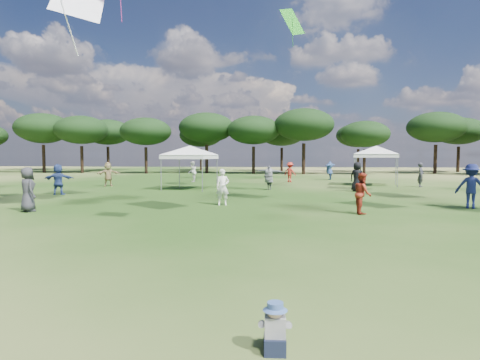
% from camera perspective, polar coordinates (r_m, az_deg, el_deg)
% --- Properties ---
extents(tree_line, '(108.78, 17.63, 7.77)m').
position_cam_1_polar(tree_line, '(50.23, 7.84, 7.21)').
color(tree_line, black).
rests_on(tree_line, ground).
extents(tent_left, '(5.88, 5.88, 3.15)m').
position_cam_1_polar(tent_left, '(26.34, -7.15, 4.58)').
color(tent_left, gray).
rests_on(tent_left, ground).
extents(tent_right, '(5.99, 5.99, 3.22)m').
position_cam_1_polar(tent_right, '(31.13, 18.81, 4.39)').
color(tent_right, gray).
rests_on(tent_right, ground).
extents(toddler, '(0.39, 0.44, 0.60)m').
position_cam_1_polar(toddler, '(4.94, 5.00, -20.43)').
color(toddler, black).
rests_on(toddler, ground).
extents(festival_crowd, '(29.19, 23.28, 1.93)m').
position_cam_1_polar(festival_crowd, '(25.52, 6.92, 0.46)').
color(festival_crowd, maroon).
rests_on(festival_crowd, ground).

